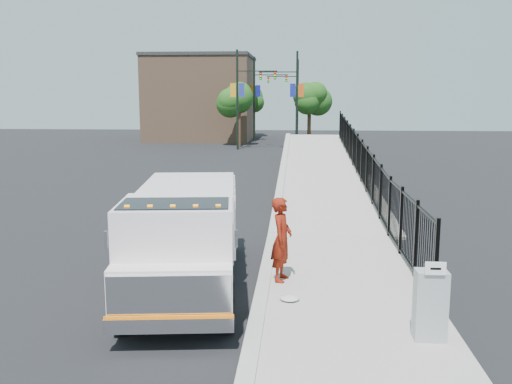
{
  "coord_description": "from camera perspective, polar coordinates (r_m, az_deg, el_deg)",
  "views": [
    {
      "loc": [
        0.76,
        -13.28,
        4.37
      ],
      "look_at": [
        -0.38,
        2.0,
        1.77
      ],
      "focal_mm": 40.0,
      "sensor_mm": 36.0,
      "label": 1
    }
  ],
  "objects": [
    {
      "name": "truck",
      "position": [
        12.98,
        -7.15,
        -3.89
      ],
      "size": [
        3.01,
        7.21,
        2.4
      ],
      "rotation": [
        0.0,
        0.0,
        0.11
      ],
      "color": "black",
      "rests_on": "ground"
    },
    {
      "name": "tree_0",
      "position": [
        49.7,
        -1.72,
        9.14
      ],
      "size": [
        2.69,
        2.69,
        5.35
      ],
      "color": "#382314",
      "rests_on": "ground"
    },
    {
      "name": "iron_fence",
      "position": [
        25.67,
        10.49,
        1.7
      ],
      "size": [
        0.1,
        28.0,
        1.8
      ],
      "primitive_type": "cube",
      "color": "black",
      "rests_on": "ground"
    },
    {
      "name": "light_pole_2",
      "position": [
        55.14,
        0.15,
        9.62
      ],
      "size": [
        3.78,
        0.22,
        8.0
      ],
      "color": "black",
      "rests_on": "ground"
    },
    {
      "name": "utility_cabinet",
      "position": [
        10.61,
        17.03,
        -10.76
      ],
      "size": [
        0.55,
        0.4,
        1.25
      ],
      "primitive_type": "cube",
      "color": "gray",
      "rests_on": "sidewalk"
    },
    {
      "name": "light_pole_1",
      "position": [
        48.36,
        3.74,
        9.6
      ],
      "size": [
        3.78,
        0.22,
        8.0
      ],
      "color": "black",
      "rests_on": "ground"
    },
    {
      "name": "ground",
      "position": [
        14.0,
        0.96,
        -8.55
      ],
      "size": [
        120.0,
        120.0,
        0.0
      ],
      "primitive_type": "plane",
      "color": "black",
      "rests_on": "ground"
    },
    {
      "name": "ramp",
      "position": [
        29.64,
        6.88,
        1.08
      ],
      "size": [
        3.95,
        24.06,
        3.19
      ],
      "primitive_type": "cube",
      "rotation": [
        0.06,
        0.0,
        0.0
      ],
      "color": "#9E998E",
      "rests_on": "ground"
    },
    {
      "name": "curb",
      "position": [
        12.09,
        0.39,
        -11.13
      ],
      "size": [
        0.3,
        12.0,
        0.16
      ],
      "primitive_type": "cube",
      "color": "#ADAAA3",
      "rests_on": "ground"
    },
    {
      "name": "tree_2",
      "position": [
        61.65,
        -0.5,
        9.23
      ],
      "size": [
        2.53,
        2.53,
        5.26
      ],
      "color": "#382314",
      "rests_on": "ground"
    },
    {
      "name": "light_pole_0",
      "position": [
        46.67,
        -1.5,
        9.62
      ],
      "size": [
        3.77,
        0.22,
        8.0
      ],
      "color": "black",
      "rests_on": "ground"
    },
    {
      "name": "building",
      "position": [
        58.11,
        -5.45,
        9.22
      ],
      "size": [
        10.0,
        10.0,
        8.0
      ],
      "primitive_type": "cube",
      "color": "#8C664C",
      "rests_on": "ground"
    },
    {
      "name": "sidewalk",
      "position": [
        12.13,
        9.69,
        -11.31
      ],
      "size": [
        3.55,
        12.0,
        0.12
      ],
      "primitive_type": "cube",
      "color": "#9E998E",
      "rests_on": "ground"
    },
    {
      "name": "worker",
      "position": [
        13.17,
        2.58,
        -4.75
      ],
      "size": [
        0.6,
        0.79,
        1.96
      ],
      "primitive_type": "imported",
      "rotation": [
        0.0,
        0.0,
        1.37
      ],
      "color": "maroon",
      "rests_on": "sidewalk"
    },
    {
      "name": "arrow_sign",
      "position": [
        10.18,
        17.51,
        -7.3
      ],
      "size": [
        0.35,
        0.04,
        0.22
      ],
      "primitive_type": "cube",
      "color": "white",
      "rests_on": "utility_cabinet"
    },
    {
      "name": "debris",
      "position": [
        12.19,
        3.38,
        -10.52
      ],
      "size": [
        0.42,
        0.42,
        0.1
      ],
      "primitive_type": "ellipsoid",
      "color": "silver",
      "rests_on": "sidewalk"
    },
    {
      "name": "tree_1",
      "position": [
        53.23,
        5.37,
        9.11
      ],
      "size": [
        2.44,
        2.44,
        5.22
      ],
      "color": "#382314",
      "rests_on": "ground"
    },
    {
      "name": "light_pole_3",
      "position": [
        59.55,
        3.9,
        9.6
      ],
      "size": [
        3.78,
        0.22,
        8.0
      ],
      "color": "black",
      "rests_on": "ground"
    }
  ]
}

